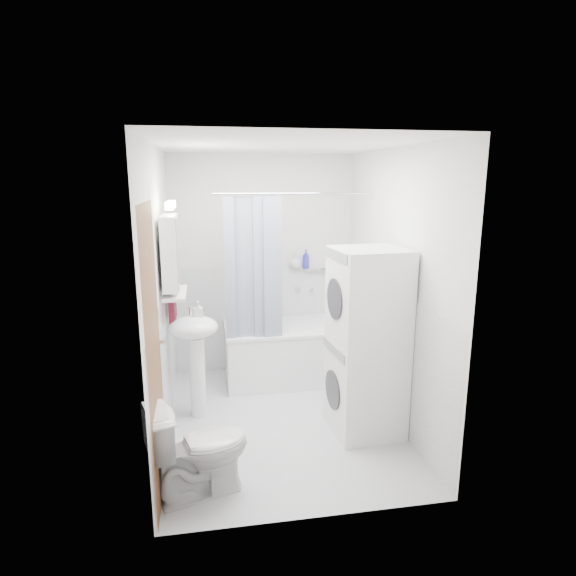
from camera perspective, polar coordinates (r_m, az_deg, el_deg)
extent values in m
plane|color=silver|center=(4.52, -0.71, -15.42)|extent=(2.60, 2.60, 0.00)
plane|color=white|center=(5.35, -2.95, 2.73)|extent=(2.00, 0.00, 2.00)
plane|color=white|center=(2.86, 3.38, -6.34)|extent=(2.00, 0.00, 2.00)
plane|color=white|center=(4.06, -14.85, -0.97)|extent=(0.00, 2.60, 2.60)
plane|color=white|center=(4.35, 12.36, 0.09)|extent=(0.00, 2.60, 2.60)
plane|color=white|center=(3.99, -0.80, 16.61)|extent=(2.60, 2.60, 0.00)
plane|color=white|center=(5.47, -2.86, -3.49)|extent=(1.98, 0.00, 1.98)
plane|color=white|center=(4.23, -14.21, -8.87)|extent=(0.00, 2.58, 2.58)
plane|color=white|center=(4.52, 11.85, -7.36)|extent=(0.00, 2.58, 2.58)
plane|color=brown|center=(3.27, -15.56, -8.01)|extent=(0.00, 2.00, 2.00)
cylinder|color=silver|center=(3.58, -14.58, -6.13)|extent=(0.04, 0.04, 0.04)
cube|color=white|center=(5.28, 1.30, -7.69)|extent=(1.57, 0.73, 0.57)
cube|color=white|center=(5.18, 1.31, -4.56)|extent=(1.59, 0.75, 0.03)
cube|color=silver|center=(5.21, 1.31, -5.76)|extent=(1.39, 0.55, 0.20)
cylinder|color=silver|center=(5.44, 2.73, -0.05)|extent=(0.04, 0.12, 0.04)
cylinder|color=silver|center=(4.63, 2.17, 11.13)|extent=(1.77, 0.02, 0.02)
cube|color=#15224A|center=(4.62, -6.85, 1.68)|extent=(0.10, 0.02, 1.45)
cube|color=#15224A|center=(4.63, -5.73, 1.72)|extent=(0.10, 0.02, 1.45)
cube|color=#15224A|center=(4.64, -4.62, 1.76)|extent=(0.10, 0.02, 1.45)
cube|color=#15224A|center=(4.64, -3.52, 1.80)|extent=(0.10, 0.02, 1.45)
cube|color=#15224A|center=(4.65, -2.42, 1.83)|extent=(0.10, 0.02, 1.45)
cube|color=#15224A|center=(4.67, -1.32, 1.87)|extent=(0.10, 0.02, 1.45)
ellipsoid|color=white|center=(4.36, -11.18, -4.60)|extent=(0.44, 0.37, 0.20)
cylinder|color=white|center=(4.52, -10.66, -10.35)|extent=(0.14, 0.14, 0.75)
cylinder|color=silver|center=(4.46, -11.47, -2.61)|extent=(0.03, 0.03, 0.14)
cylinder|color=silver|center=(4.40, -11.52, -1.99)|extent=(0.02, 0.10, 0.02)
cube|color=white|center=(4.08, -13.75, 4.19)|extent=(0.12, 0.50, 0.60)
cube|color=white|center=(4.08, -12.84, 4.23)|extent=(0.01, 0.47, 0.57)
cube|color=#FFEABF|center=(4.04, -13.75, 9.53)|extent=(0.06, 0.45, 0.06)
cube|color=silver|center=(4.14, -13.22, -0.59)|extent=(0.18, 0.54, 0.02)
cube|color=silver|center=(5.40, 3.30, 2.28)|extent=(0.22, 0.06, 0.02)
cube|color=maroon|center=(4.43, -13.72, 1.74)|extent=(0.05, 0.37, 0.87)
cube|color=maroon|center=(4.37, -13.61, 6.98)|extent=(0.03, 0.33, 0.08)
cylinder|color=silver|center=(4.37, -14.17, 7.48)|extent=(0.02, 0.04, 0.02)
cube|color=white|center=(4.26, 9.12, -11.45)|extent=(0.60, 0.60, 0.80)
cylinder|color=#2D2D33|center=(4.18, 5.33, -11.92)|extent=(0.05, 0.34, 0.34)
cube|color=gray|center=(4.05, 5.45, -7.31)|extent=(0.05, 0.50, 0.08)
cube|color=white|center=(4.00, 9.53, -1.00)|extent=(0.60, 0.60, 0.80)
cylinder|color=#2D2D33|center=(3.92, 5.57, -1.30)|extent=(0.05, 0.34, 0.34)
cube|color=gray|center=(3.85, 5.70, 3.88)|extent=(0.05, 0.50, 0.08)
imported|color=white|center=(3.51, -10.49, -18.23)|extent=(0.77, 0.57, 0.68)
imported|color=gray|center=(4.34, -10.57, -3.26)|extent=(0.08, 0.17, 0.08)
imported|color=gray|center=(3.99, -13.37, -0.41)|extent=(0.07, 0.18, 0.07)
imported|color=gray|center=(4.25, -13.18, 0.61)|extent=(0.10, 0.09, 0.10)
imported|color=gray|center=(5.34, 0.86, 3.00)|extent=(0.13, 0.17, 0.13)
imported|color=#2D2BAF|center=(5.36, 2.12, 2.77)|extent=(0.08, 0.21, 0.08)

